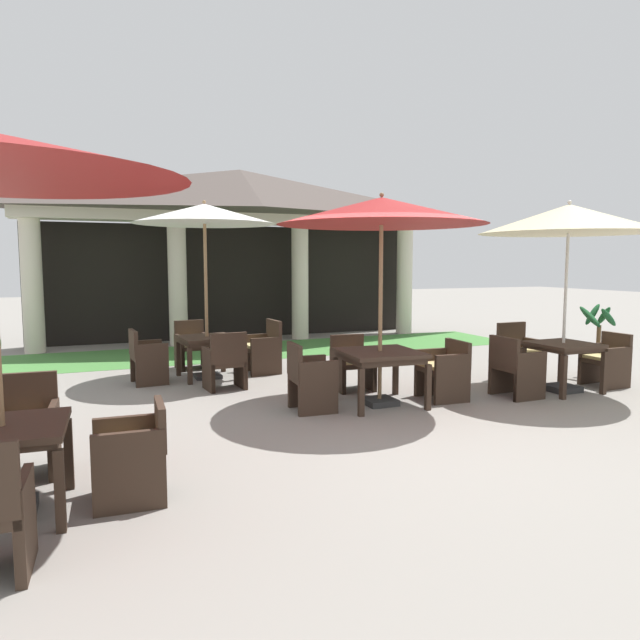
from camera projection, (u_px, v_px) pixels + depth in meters
name	position (u px, v px, depth m)	size (l,w,h in m)	color
ground_plane	(412.00, 428.00, 6.67)	(60.00, 60.00, 0.00)	gray
background_pavilion	(239.00, 209.00, 13.73)	(10.30, 2.78, 4.13)	beige
lawn_strip	(259.00, 350.00, 12.58)	(12.10, 2.52, 0.01)	#47843D
patio_table_near_foreground	(380.00, 358.00, 7.72)	(1.08, 1.08, 0.74)	#38281E
patio_umbrella_near_foreground	(381.00, 212.00, 7.53)	(2.78, 2.78, 2.85)	#2D2D2D
patio_chair_near_foreground_north	(352.00, 364.00, 8.69)	(0.59, 0.59, 0.82)	#38281E
patio_chair_near_foreground_east	(444.00, 370.00, 8.07)	(0.59, 0.65, 0.83)	#38281E
patio_chair_near_foreground_west	(310.00, 379.00, 7.43)	(0.56, 0.57, 0.89)	#38281E
patio_table_mid_left	(563.00, 350.00, 8.53)	(0.89, 0.89, 0.74)	#38281E
patio_umbrella_mid_left	(569.00, 220.00, 8.34)	(2.58, 2.58, 2.84)	#2D2D2D
patio_chair_mid_left_east	(606.00, 361.00, 8.92)	(0.55, 0.56, 0.83)	#38281E
patio_chair_mid_left_west	(515.00, 368.00, 8.19)	(0.56, 0.61, 0.88)	#38281E
patio_chair_mid_left_north	(519.00, 354.00, 9.39)	(0.60, 0.52, 0.94)	#38281E
patio_table_mid_right	(207.00, 342.00, 9.53)	(0.93, 0.93, 0.70)	#38281E
patio_umbrella_mid_right	(204.00, 215.00, 9.32)	(2.33, 2.33, 2.95)	#2D2D2D
patio_chair_mid_right_west	(147.00, 358.00, 9.11)	(0.56, 0.61, 0.87)	#38281E
patio_chair_mid_right_east	(263.00, 349.00, 10.00)	(0.61, 0.65, 0.92)	#38281E
patio_chair_mid_right_south	(225.00, 363.00, 8.67)	(0.61, 0.55, 0.89)	#38281E
patio_chair_mid_right_north	(192.00, 347.00, 10.43)	(0.60, 0.61, 0.87)	#38281E
patio_table_far_back	(2.00, 438.00, 4.30)	(0.95, 0.95, 0.71)	#38281E
patio_chair_far_back_east	(133.00, 454.00, 4.63)	(0.58, 0.56, 0.80)	#38281E
patio_chair_far_back_north	(23.00, 431.00, 5.20)	(0.61, 0.60, 0.90)	#38281E
potted_palm_right_edge	(597.00, 355.00, 9.69)	(0.50, 0.50, 1.25)	#995638
terracotta_urn	(356.00, 348.00, 11.80)	(0.25, 0.25, 0.42)	#9E5633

